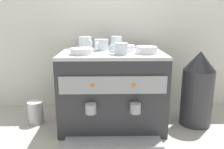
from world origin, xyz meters
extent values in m
plane|color=#9E998E|center=(0.00, 0.00, 0.00)|extent=(4.00, 4.00, 0.00)
cube|color=silver|center=(0.00, 0.31, 0.46)|extent=(2.80, 0.03, 0.93)
cube|color=#2D2D33|center=(0.00, 0.00, 0.21)|extent=(0.59, 0.42, 0.43)
cube|color=#B7B7BC|center=(0.00, 0.00, 0.43)|extent=(0.59, 0.42, 0.02)
cube|color=#939399|center=(0.00, -0.22, 0.31)|extent=(0.54, 0.01, 0.09)
cylinder|color=orange|center=(-0.10, -0.22, 0.31)|extent=(0.02, 0.01, 0.02)
cylinder|color=orange|center=(0.10, -0.22, 0.31)|extent=(0.02, 0.01, 0.02)
cube|color=#939399|center=(0.00, -0.26, 0.01)|extent=(0.50, 0.12, 0.02)
cylinder|color=#939399|center=(-0.11, -0.24, 0.19)|extent=(0.06, 0.06, 0.05)
cylinder|color=#939399|center=(0.11, -0.24, 0.19)|extent=(0.06, 0.06, 0.05)
cylinder|color=silver|center=(-0.16, 0.06, 0.48)|extent=(0.08, 0.08, 0.08)
torus|color=silver|center=(-0.13, 0.02, 0.48)|extent=(0.04, 0.06, 0.06)
cylinder|color=silver|center=(0.05, -0.11, 0.47)|extent=(0.07, 0.07, 0.06)
torus|color=silver|center=(0.00, -0.10, 0.47)|extent=(0.05, 0.03, 0.05)
cylinder|color=silver|center=(0.03, 0.12, 0.48)|extent=(0.07, 0.07, 0.08)
torus|color=silver|center=(0.04, 0.17, 0.48)|extent=(0.02, 0.06, 0.06)
cylinder|color=silver|center=(-0.06, 0.06, 0.47)|extent=(0.08, 0.08, 0.06)
torus|color=silver|center=(-0.08, 0.01, 0.47)|extent=(0.03, 0.05, 0.05)
cylinder|color=white|center=(0.18, -0.07, 0.46)|extent=(0.12, 0.12, 0.04)
cylinder|color=white|center=(0.18, -0.07, 0.45)|extent=(0.06, 0.06, 0.01)
cylinder|color=white|center=(-0.16, -0.09, 0.46)|extent=(0.12, 0.12, 0.03)
cylinder|color=white|center=(-0.16, -0.09, 0.45)|extent=(0.07, 0.07, 0.01)
cylinder|color=white|center=(0.07, 0.02, 0.46)|extent=(0.13, 0.13, 0.03)
cylinder|color=white|center=(0.07, 0.02, 0.45)|extent=(0.07, 0.07, 0.01)
cylinder|color=#333338|center=(0.51, -0.02, 0.17)|extent=(0.18, 0.18, 0.33)
cone|color=black|center=(0.51, -0.02, 0.39)|extent=(0.18, 0.18, 0.11)
cylinder|color=#B7B7BC|center=(-0.47, 0.01, 0.07)|extent=(0.09, 0.09, 0.14)
camera|label=1|loc=(-0.03, -1.31, 0.64)|focal=37.01mm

